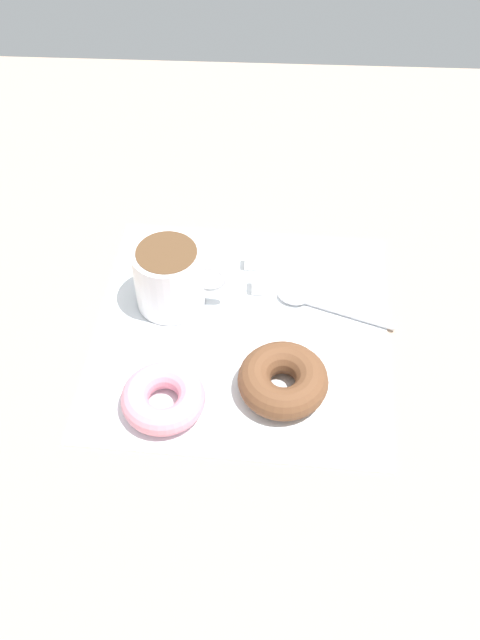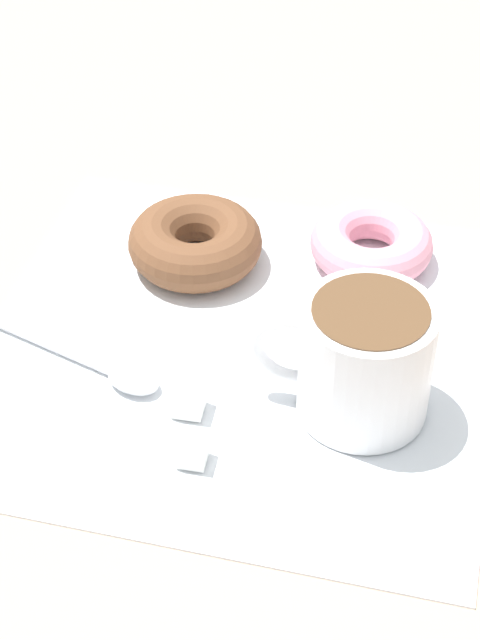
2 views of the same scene
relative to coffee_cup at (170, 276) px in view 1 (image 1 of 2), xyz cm
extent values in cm
cube|color=tan|center=(4.23, 10.95, -5.45)|extent=(120.00, 120.00, 2.00)
cube|color=white|center=(4.47, 8.43, -4.30)|extent=(35.41, 35.41, 0.30)
cylinder|color=white|center=(-0.01, -0.20, -0.19)|extent=(8.18, 8.18, 7.92)
cylinder|color=brown|center=(-0.01, -0.20, 3.57)|extent=(6.98, 6.98, 0.60)
torus|color=white|center=(0.16, 4.33, -0.19)|extent=(1.10, 5.36, 5.33)
torus|color=brown|center=(12.53, 13.30, -2.36)|extent=(9.74, 9.74, 3.58)
torus|color=pink|center=(15.25, 0.78, -2.68)|extent=(8.96, 8.96, 2.94)
ellipsoid|color=silver|center=(-0.83, 14.36, -3.70)|extent=(3.47, 4.20, 0.90)
cylinder|color=silver|center=(1.47, 20.85, -3.87)|extent=(4.36, 10.99, 0.56)
cube|color=white|center=(-2.30, 10.39, -3.18)|extent=(1.94, 1.94, 1.94)
cube|color=white|center=(-6.36, 9.21, -3.29)|extent=(1.71, 1.71, 1.71)
camera|label=1|loc=(57.29, 11.07, 59.36)|focal=40.00mm
camera|label=2|loc=(-47.72, -1.72, 44.09)|focal=60.00mm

